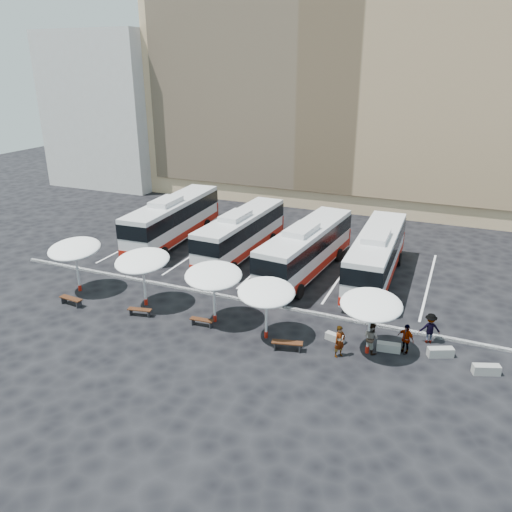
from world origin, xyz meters
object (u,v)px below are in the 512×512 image
at_px(bus_1, 241,232).
at_px(conc_bench_2, 440,352).
at_px(wood_bench_2, 202,321).
at_px(conc_bench_3, 486,370).
at_px(sunshade_4, 371,305).
at_px(wood_bench_1, 140,311).
at_px(bus_0, 173,218).
at_px(sunshade_2, 213,276).
at_px(passenger_0, 339,342).
at_px(passenger_3, 430,328).
at_px(conc_bench_1, 389,347).
at_px(bus_2, 306,248).
at_px(sunshade_1, 142,261).
at_px(passenger_2, 406,339).
at_px(sunshade_3, 266,292).
at_px(passenger_1, 371,338).
at_px(wood_bench_3, 287,344).
at_px(bus_3, 376,254).
at_px(sunshade_0, 74,249).
at_px(conc_bench_0, 335,338).
at_px(wood_bench_0, 71,300).

height_order(bus_1, conc_bench_2, bus_1).
xyz_separation_m(wood_bench_2, conc_bench_3, (15.30, 1.23, -0.09)).
height_order(sunshade_4, wood_bench_1, sunshade_4).
xyz_separation_m(bus_0, sunshade_2, (9.87, -11.49, 0.93)).
height_order(passenger_0, passenger_3, passenger_0).
distance_m(conc_bench_3, passenger_3, 3.61).
height_order(bus_1, conc_bench_1, bus_1).
bearing_deg(bus_2, bus_0, 174.54).
bearing_deg(passenger_0, wood_bench_1, 129.21).
bearing_deg(sunshade_1, passenger_2, 2.24).
height_order(sunshade_3, passenger_3, sunshade_3).
bearing_deg(passenger_1, wood_bench_2, 40.51).
relative_size(wood_bench_3, conc_bench_2, 1.30).
bearing_deg(bus_1, bus_3, -2.74).
distance_m(sunshade_0, wood_bench_3, 15.77).
bearing_deg(conc_bench_2, sunshade_2, -174.54).
distance_m(passenger_0, passenger_1, 1.78).
height_order(bus_0, bus_3, bus_0).
bearing_deg(sunshade_0, bus_0, 87.26).
distance_m(sunshade_4, wood_bench_2, 9.85).
relative_size(sunshade_0, conc_bench_2, 3.03).
distance_m(sunshade_1, sunshade_3, 8.61).
relative_size(passenger_1, passenger_2, 1.04).
height_order(bus_2, conc_bench_0, bus_2).
xyz_separation_m(bus_3, sunshade_2, (-7.63, -9.82, 1.02)).
height_order(sunshade_1, conc_bench_1, sunshade_1).
height_order(bus_1, wood_bench_2, bus_1).
bearing_deg(bus_2, wood_bench_1, -120.09).
relative_size(conc_bench_1, passenger_1, 0.70).
height_order(bus_0, conc_bench_2, bus_0).
relative_size(sunshade_3, wood_bench_0, 2.47).
distance_m(bus_0, conc_bench_3, 27.15).
height_order(bus_2, passenger_0, bus_2).
bearing_deg(conc_bench_0, sunshade_4, -15.33).
bearing_deg(passenger_0, wood_bench_2, 127.42).
distance_m(wood_bench_3, passenger_3, 7.88).
height_order(sunshade_4, wood_bench_3, sunshade_4).
relative_size(bus_3, sunshade_2, 2.73).
distance_m(conc_bench_0, conc_bench_2, 5.53).
distance_m(sunshade_4, conc_bench_2, 4.59).
relative_size(conc_bench_0, passenger_2, 0.65).
distance_m(sunshade_2, conc_bench_2, 13.01).
bearing_deg(passenger_0, passenger_1, -16.85).
bearing_deg(sunshade_4, wood_bench_1, -174.81).
bearing_deg(bus_3, wood_bench_0, -147.19).
bearing_deg(sunshade_0, sunshade_1, -0.31).
bearing_deg(sunshade_4, wood_bench_2, -174.73).
xyz_separation_m(sunshade_3, wood_bench_2, (-3.95, -0.24, -2.47)).
bearing_deg(wood_bench_0, conc_bench_0, 7.77).
height_order(conc_bench_3, passenger_3, passenger_3).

